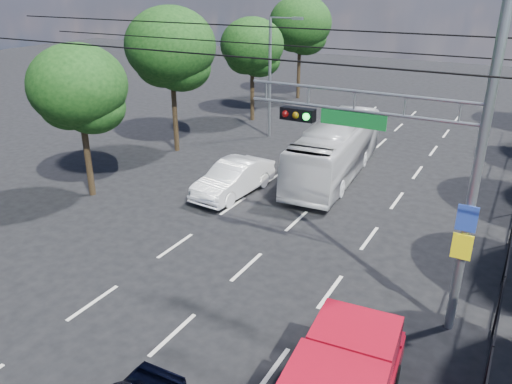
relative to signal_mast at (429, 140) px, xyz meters
The scene contains 11 objects.
lane_markings 9.56m from the signal_mast, 131.33° to the left, with size 6.12×38.00×0.01m.
signal_mast is the anchor object (origin of this frame).
streetlight_left 18.24m from the signal_mast, 129.66° to the left, with size 2.09×0.22×7.08m.
utility_wires 5.71m from the signal_mast, behind, with size 22.00×5.04×0.74m.
fence_right 6.37m from the signal_mast, 61.03° to the left, with size 0.06×34.03×2.00m.
tree_left_b 14.62m from the signal_mast, behind, with size 4.08×4.08×6.63m.
tree_left_c 17.57m from the signal_mast, 149.06° to the left, with size 4.80×4.80×7.80m.
tree_left_d 22.48m from the signal_mast, 130.73° to the left, with size 4.20×4.20×6.83m.
tree_left_e 29.12m from the signal_mast, 120.71° to the left, with size 4.92×4.92×7.99m.
white_bus 11.86m from the signal_mast, 121.31° to the left, with size 2.25×9.62×2.68m, color silver.
white_van 11.27m from the signal_mast, 149.97° to the left, with size 1.59×4.57×1.51m, color white.
Camera 1 is at (7.33, -4.50, 8.85)m, focal length 35.00 mm.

